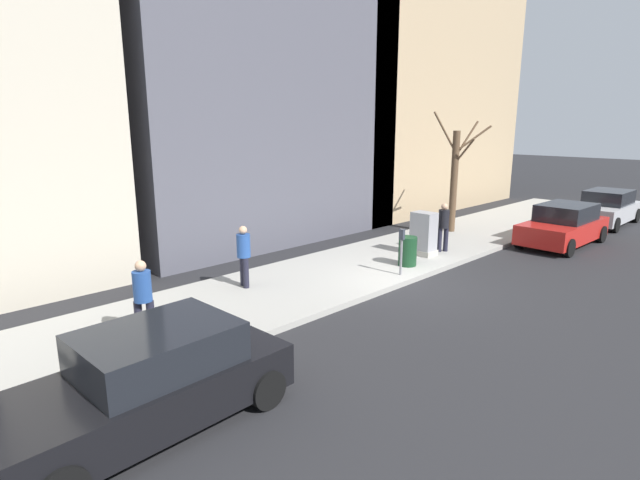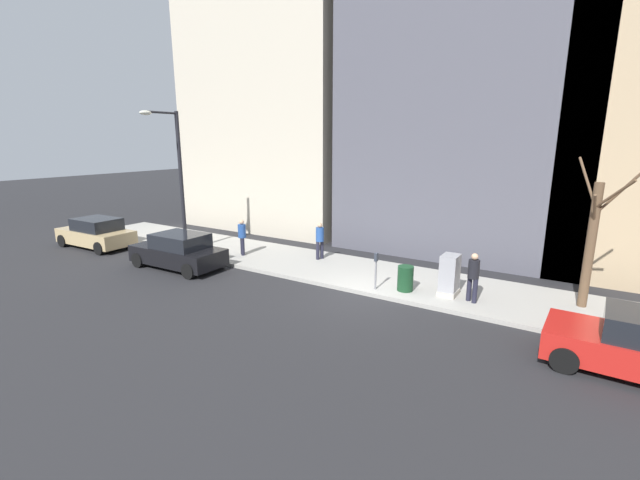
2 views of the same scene
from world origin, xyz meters
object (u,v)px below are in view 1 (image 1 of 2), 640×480
at_px(parked_car_red, 563,226).
at_px(pedestrian_midblock, 244,253).
at_px(bare_tree, 455,177).
at_px(trash_bin, 408,251).
at_px(pedestrian_near_meter, 444,225).
at_px(pedestrian_far_corner, 143,296).
at_px(parking_meter, 401,247).
at_px(parked_car_black, 151,381).
at_px(parked_car_silver, 606,208).
at_px(utility_box, 423,234).
at_px(office_tower_left, 360,42).

bearing_deg(parked_car_red, pedestrian_midblock, 72.50).
relative_size(bare_tree, trash_bin, 5.25).
bearing_deg(pedestrian_near_meter, pedestrian_far_corner, 26.44).
bearing_deg(trash_bin, pedestrian_midblock, 68.86).
bearing_deg(parked_car_red, parking_meter, 79.24).
xyz_separation_m(parked_car_black, bare_tree, (3.84, -14.80, 1.60)).
bearing_deg(parked_car_silver, bare_tree, 61.24).
xyz_separation_m(parked_car_black, pedestrian_near_meter, (2.33, -11.67, 0.35)).
bearing_deg(parking_meter, pedestrian_midblock, 59.07).
distance_m(parked_car_black, pedestrian_midblock, 6.13).
height_order(parked_car_red, utility_box, utility_box).
xyz_separation_m(parked_car_black, trash_bin, (2.16, -9.41, -0.14)).
distance_m(bare_tree, office_tower_left, 12.49).
distance_m(parking_meter, pedestrian_midblock, 4.48).
relative_size(pedestrian_midblock, pedestrian_far_corner, 1.00).
xyz_separation_m(parked_car_silver, pedestrian_midblock, (3.85, 16.96, 0.35)).
bearing_deg(pedestrian_far_corner, bare_tree, 44.19).
bearing_deg(parked_car_black, bare_tree, -77.22).
distance_m(parked_car_red, parked_car_black, 16.19).
height_order(bare_tree, pedestrian_midblock, bare_tree).
bearing_deg(office_tower_left, pedestrian_midblock, 121.36).
bearing_deg(parking_meter, pedestrian_near_meter, -79.03).
bearing_deg(parking_meter, bare_tree, -71.40).
distance_m(utility_box, bare_tree, 4.42).
xyz_separation_m(parked_car_black, utility_box, (2.56, -10.84, 0.11)).
xyz_separation_m(parked_car_silver, pedestrian_far_corner, (2.52, 20.39, 0.35)).
height_order(parked_car_red, pedestrian_far_corner, pedestrian_far_corner).
relative_size(bare_tree, office_tower_left, 0.27).
distance_m(parked_car_silver, bare_tree, 7.88).
bearing_deg(parked_car_red, trash_bin, 74.06).
height_order(utility_box, pedestrian_far_corner, pedestrian_far_corner).
relative_size(utility_box, pedestrian_near_meter, 0.86).
relative_size(parked_car_red, bare_tree, 0.90).
bearing_deg(pedestrian_midblock, parked_car_silver, 94.77).
relative_size(parked_car_red, parked_car_black, 1.00).
bearing_deg(parking_meter, parked_car_silver, -96.74).
bearing_deg(office_tower_left, trash_bin, 136.94).
relative_size(parking_meter, utility_box, 0.94).
bearing_deg(parked_car_red, pedestrian_far_corner, 81.46).
bearing_deg(bare_tree, utility_box, 107.95).
distance_m(pedestrian_midblock, pedestrian_far_corner, 3.68).
height_order(bare_tree, trash_bin, bare_tree).
xyz_separation_m(bare_tree, office_tower_left, (9.40, -4.97, 6.55)).
bearing_deg(parked_car_silver, trash_bin, 80.41).
bearing_deg(parked_car_red, parked_car_silver, -87.21).
bearing_deg(parking_meter, parked_car_black, 101.43).
distance_m(parked_car_silver, utility_box, 11.00).
relative_size(bare_tree, pedestrian_near_meter, 2.85).
xyz_separation_m(utility_box, pedestrian_far_corner, (0.12, 9.65, 0.24)).
height_order(parked_car_red, bare_tree, bare_tree).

